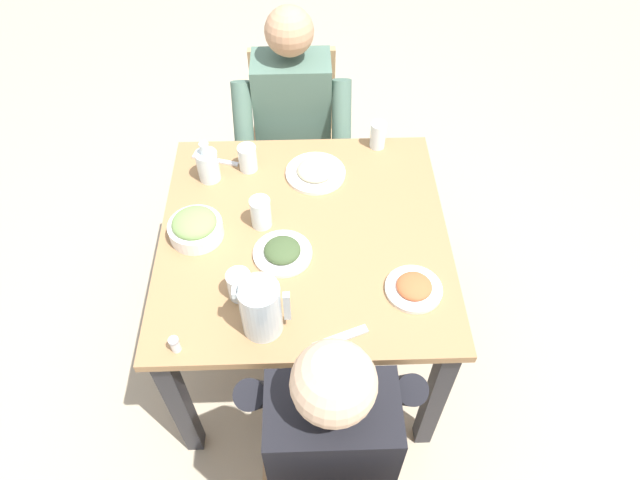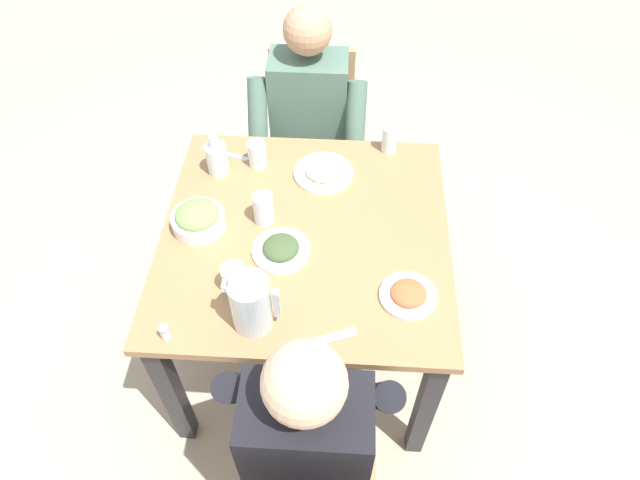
{
  "view_description": "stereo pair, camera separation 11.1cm",
  "coord_description": "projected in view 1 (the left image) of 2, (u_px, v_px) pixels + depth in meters",
  "views": [
    {
      "loc": [
        0.01,
        -1.25,
        2.16
      ],
      "look_at": [
        0.05,
        -0.04,
        0.72
      ],
      "focal_mm": 31.44,
      "sensor_mm": 36.0,
      "label": 1
    },
    {
      "loc": [
        0.13,
        -1.25,
        2.16
      ],
      "look_at": [
        0.05,
        -0.04,
        0.72
      ],
      "focal_mm": 31.44,
      "sensor_mm": 36.0,
      "label": 2
    }
  ],
  "objects": [
    {
      "name": "plate_beans",
      "position": [
        316.0,
        171.0,
        2.08
      ],
      "size": [
        0.22,
        0.22,
        0.04
      ],
      "color": "white",
      "rests_on": "dining_table"
    },
    {
      "name": "plate_rice_curry",
      "position": [
        414.0,
        288.0,
        1.74
      ],
      "size": [
        0.18,
        0.18,
        0.04
      ],
      "color": "white",
      "rests_on": "dining_table"
    },
    {
      "name": "fork_near",
      "position": [
        341.0,
        338.0,
        1.64
      ],
      "size": [
        0.17,
        0.08,
        0.01
      ],
      "primitive_type": "cube",
      "rotation": [
        0.0,
        0.0,
        0.36
      ],
      "color": "silver",
      "rests_on": "dining_table"
    },
    {
      "name": "water_pitcher",
      "position": [
        261.0,
        309.0,
        1.59
      ],
      "size": [
        0.16,
        0.12,
        0.19
      ],
      "color": "silver",
      "rests_on": "dining_table"
    },
    {
      "name": "salt_shaker",
      "position": [
        175.0,
        344.0,
        1.6
      ],
      "size": [
        0.03,
        0.03,
        0.05
      ],
      "color": "white",
      "rests_on": "dining_table"
    },
    {
      "name": "diner_far",
      "position": [
        293.0,
        136.0,
        2.38
      ],
      "size": [
        0.48,
        0.53,
        1.15
      ],
      "color": "#4C6B5B",
      "rests_on": "ground_plane"
    },
    {
      "name": "plate_dolmas",
      "position": [
        282.0,
        252.0,
        1.83
      ],
      "size": [
        0.19,
        0.19,
        0.05
      ],
      "color": "white",
      "rests_on": "dining_table"
    },
    {
      "name": "ground_plane",
      "position": [
        308.0,
        340.0,
        2.46
      ],
      "size": [
        8.0,
        8.0,
        0.0
      ],
      "primitive_type": "plane",
      "color": "tan"
    },
    {
      "name": "salad_bowl",
      "position": [
        195.0,
        227.0,
        1.87
      ],
      "size": [
        0.18,
        0.18,
        0.09
      ],
      "color": "white",
      "rests_on": "dining_table"
    },
    {
      "name": "diner_near",
      "position": [
        329.0,
        422.0,
        1.58
      ],
      "size": [
        0.48,
        0.53,
        1.15
      ],
      "color": "black",
      "rests_on": "ground_plane"
    },
    {
      "name": "water_glass_by_pitcher",
      "position": [
        261.0,
        213.0,
        1.89
      ],
      "size": [
        0.07,
        0.07,
        0.11
      ],
      "primitive_type": "cylinder",
      "color": "silver",
      "rests_on": "dining_table"
    },
    {
      "name": "dining_table",
      "position": [
        305.0,
        252.0,
        1.99
      ],
      "size": [
        0.98,
        0.98,
        0.72
      ],
      "color": "#997047",
      "rests_on": "ground_plane"
    },
    {
      "name": "knife_near",
      "position": [
        215.0,
        160.0,
        2.14
      ],
      "size": [
        0.18,
        0.07,
        0.01
      ],
      "primitive_type": "cube",
      "rotation": [
        0.0,
        0.0,
        -0.3
      ],
      "color": "silver",
      "rests_on": "dining_table"
    },
    {
      "name": "water_glass_near_right",
      "position": [
        378.0,
        135.0,
        2.16
      ],
      "size": [
        0.06,
        0.06,
        0.11
      ],
      "primitive_type": "cylinder",
      "color": "silver",
      "rests_on": "dining_table"
    },
    {
      "name": "water_glass_far_left",
      "position": [
        240.0,
        285.0,
        1.7
      ],
      "size": [
        0.08,
        0.08,
        0.1
      ],
      "primitive_type": "cylinder",
      "color": "silver",
      "rests_on": "dining_table"
    },
    {
      "name": "water_glass_far_right",
      "position": [
        248.0,
        158.0,
        2.08
      ],
      "size": [
        0.07,
        0.07,
        0.1
      ],
      "primitive_type": "cylinder",
      "color": "silver",
      "rests_on": "dining_table"
    },
    {
      "name": "oil_carafe",
      "position": [
        208.0,
        167.0,
        2.04
      ],
      "size": [
        0.08,
        0.08,
        0.16
      ],
      "color": "silver",
      "rests_on": "dining_table"
    },
    {
      "name": "chair_far",
      "position": [
        294.0,
        133.0,
        2.63
      ],
      "size": [
        0.4,
        0.4,
        0.86
      ],
      "color": "tan",
      "rests_on": "ground_plane"
    }
  ]
}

